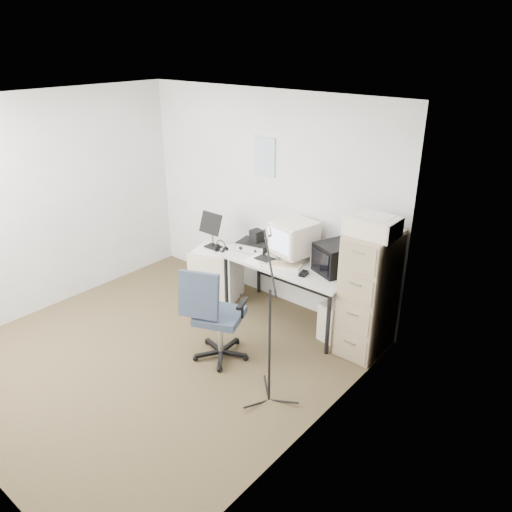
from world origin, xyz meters
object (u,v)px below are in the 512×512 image
Objects in this scene: desk at (290,291)px; filing_cabinet at (369,294)px; side_cart at (218,273)px; office_chair at (220,314)px.

filing_cabinet is at bearing 1.81° from desk.
side_cart is at bearing -174.16° from desk.
side_cart is at bearing 112.41° from office_chair.
office_chair is (-0.11, -1.03, 0.13)m from desk.
filing_cabinet reaches higher than side_cart.
desk reaches higher than side_cart.
filing_cabinet is 0.99m from desk.
desk is 1.03m from side_cart.
desk is 1.52× the size of office_chair.
office_chair reaches higher than desk.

